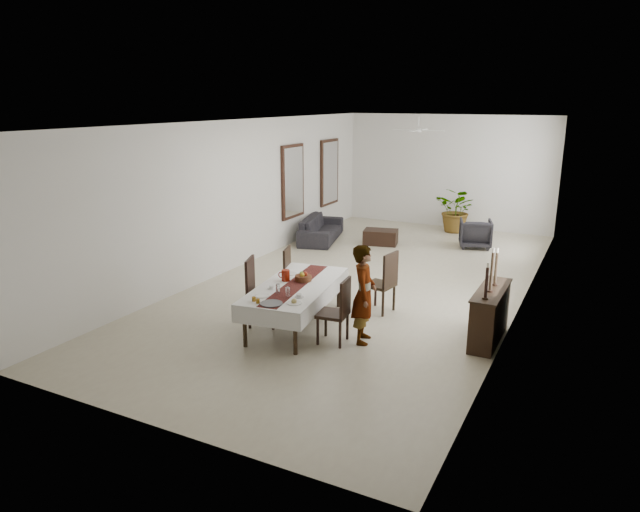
# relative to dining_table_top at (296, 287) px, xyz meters

# --- Properties ---
(floor) EXTENTS (6.00, 12.00, 0.00)m
(floor) POSITION_rel_dining_table_top_xyz_m (0.17, 2.62, -0.67)
(floor) COLOR beige
(floor) RESTS_ON ground
(ceiling) EXTENTS (6.00, 12.00, 0.02)m
(ceiling) POSITION_rel_dining_table_top_xyz_m (0.17, 2.62, 2.53)
(ceiling) COLOR white
(ceiling) RESTS_ON wall_back
(wall_back) EXTENTS (6.00, 0.02, 3.20)m
(wall_back) POSITION_rel_dining_table_top_xyz_m (0.17, 8.62, 0.93)
(wall_back) COLOR white
(wall_back) RESTS_ON floor
(wall_front) EXTENTS (6.00, 0.02, 3.20)m
(wall_front) POSITION_rel_dining_table_top_xyz_m (0.17, -3.38, 0.93)
(wall_front) COLOR white
(wall_front) RESTS_ON floor
(wall_left) EXTENTS (0.02, 12.00, 3.20)m
(wall_left) POSITION_rel_dining_table_top_xyz_m (-2.83, 2.62, 0.93)
(wall_left) COLOR white
(wall_left) RESTS_ON floor
(wall_right) EXTENTS (0.02, 12.00, 3.20)m
(wall_right) POSITION_rel_dining_table_top_xyz_m (3.17, 2.62, 0.93)
(wall_right) COLOR white
(wall_right) RESTS_ON floor
(dining_table_top) EXTENTS (1.22, 2.32, 0.05)m
(dining_table_top) POSITION_rel_dining_table_top_xyz_m (0.00, 0.00, 0.00)
(dining_table_top) COLOR black
(dining_table_top) RESTS_ON table_leg_fl
(table_leg_fl) EXTENTS (0.07, 0.07, 0.65)m
(table_leg_fl) POSITION_rel_dining_table_top_xyz_m (-0.26, -1.10, -0.35)
(table_leg_fl) COLOR black
(table_leg_fl) RESTS_ON floor
(table_leg_fr) EXTENTS (0.07, 0.07, 0.65)m
(table_leg_fr) POSITION_rel_dining_table_top_xyz_m (0.55, -0.99, -0.35)
(table_leg_fr) COLOR black
(table_leg_fr) RESTS_ON floor
(table_leg_bl) EXTENTS (0.07, 0.07, 0.65)m
(table_leg_bl) POSITION_rel_dining_table_top_xyz_m (-0.55, 0.99, -0.35)
(table_leg_bl) COLOR black
(table_leg_bl) RESTS_ON floor
(table_leg_br) EXTENTS (0.07, 0.07, 0.65)m
(table_leg_br) POSITION_rel_dining_table_top_xyz_m (0.26, 1.10, -0.35)
(table_leg_br) COLOR black
(table_leg_br) RESTS_ON floor
(tablecloth_top) EXTENTS (1.40, 2.51, 0.01)m
(tablecloth_top) POSITION_rel_dining_table_top_xyz_m (0.00, 0.00, 0.03)
(tablecloth_top) COLOR white
(tablecloth_top) RESTS_ON dining_table_top
(tablecloth_drape_left) EXTENTS (0.33, 2.36, 0.28)m
(tablecloth_drape_left) POSITION_rel_dining_table_top_xyz_m (-0.54, -0.07, -0.11)
(tablecloth_drape_left) COLOR silver
(tablecloth_drape_left) RESTS_ON dining_table_top
(tablecloth_drape_right) EXTENTS (0.33, 2.36, 0.28)m
(tablecloth_drape_right) POSITION_rel_dining_table_top_xyz_m (0.54, 0.07, -0.11)
(tablecloth_drape_right) COLOR silver
(tablecloth_drape_right) RESTS_ON dining_table_top
(tablecloth_drape_near) EXTENTS (1.08, 0.16, 0.28)m
(tablecloth_drape_near) POSITION_rel_dining_table_top_xyz_m (0.16, -1.18, -0.11)
(tablecloth_drape_near) COLOR silver
(tablecloth_drape_near) RESTS_ON dining_table_top
(tablecloth_drape_far) EXTENTS (1.08, 0.16, 0.28)m
(tablecloth_drape_far) POSITION_rel_dining_table_top_xyz_m (-0.16, 1.18, -0.11)
(tablecloth_drape_far) COLOR white
(tablecloth_drape_far) RESTS_ON dining_table_top
(table_runner) EXTENTS (0.63, 2.33, 0.00)m
(table_runner) POSITION_rel_dining_table_top_xyz_m (-0.00, 0.00, 0.04)
(table_runner) COLOR maroon
(table_runner) RESTS_ON tablecloth_top
(red_pitcher) EXTENTS (0.16, 0.16, 0.18)m
(red_pitcher) POSITION_rel_dining_table_top_xyz_m (-0.25, 0.11, 0.13)
(red_pitcher) COLOR maroon
(red_pitcher) RESTS_ON tablecloth_top
(pitcher_handle) EXTENTS (0.11, 0.03, 0.11)m
(pitcher_handle) POSITION_rel_dining_table_top_xyz_m (-0.33, 0.10, 0.13)
(pitcher_handle) COLOR maroon
(pitcher_handle) RESTS_ON red_pitcher
(wine_glass_near) EXTENTS (0.06, 0.06, 0.16)m
(wine_glass_near) POSITION_rel_dining_table_top_xyz_m (0.19, -0.58, 0.11)
(wine_glass_near) COLOR white
(wine_glass_near) RESTS_ON tablecloth_top
(wine_glass_mid) EXTENTS (0.06, 0.06, 0.16)m
(wine_glass_mid) POSITION_rel_dining_table_top_xyz_m (-0.02, -0.52, 0.11)
(wine_glass_mid) COLOR silver
(wine_glass_mid) RESTS_ON tablecloth_top
(teacup_right) EXTENTS (0.08, 0.08, 0.06)m
(teacup_right) POSITION_rel_dining_table_top_xyz_m (0.35, -0.51, 0.06)
(teacup_right) COLOR silver
(teacup_right) RESTS_ON saucer_right
(saucer_right) EXTENTS (0.14, 0.14, 0.01)m
(saucer_right) POSITION_rel_dining_table_top_xyz_m (0.35, -0.51, 0.04)
(saucer_right) COLOR silver
(saucer_right) RESTS_ON tablecloth_top
(teacup_left) EXTENTS (0.08, 0.08, 0.06)m
(teacup_left) POSITION_rel_dining_table_top_xyz_m (-0.23, -0.36, 0.06)
(teacup_left) COLOR white
(teacup_left) RESTS_ON saucer_left
(saucer_left) EXTENTS (0.14, 0.14, 0.01)m
(saucer_left) POSITION_rel_dining_table_top_xyz_m (-0.23, -0.36, 0.04)
(saucer_left) COLOR white
(saucer_left) RESTS_ON tablecloth_top
(plate_near_right) EXTENTS (0.22, 0.22, 0.01)m
(plate_near_right) POSITION_rel_dining_table_top_xyz_m (0.42, -0.78, 0.04)
(plate_near_right) COLOR white
(plate_near_right) RESTS_ON tablecloth_top
(bread_near_right) EXTENTS (0.08, 0.08, 0.08)m
(bread_near_right) POSITION_rel_dining_table_top_xyz_m (0.42, -0.78, 0.07)
(bread_near_right) COLOR tan
(bread_near_right) RESTS_ON plate_near_right
(plate_near_left) EXTENTS (0.22, 0.22, 0.01)m
(plate_near_left) POSITION_rel_dining_table_top_xyz_m (-0.18, -0.72, 0.04)
(plate_near_left) COLOR white
(plate_near_left) RESTS_ON tablecloth_top
(plate_far_left) EXTENTS (0.22, 0.22, 0.01)m
(plate_far_left) POSITION_rel_dining_table_top_xyz_m (-0.36, 0.46, 0.04)
(plate_far_left) COLOR white
(plate_far_left) RESTS_ON tablecloth_top
(serving_tray) EXTENTS (0.33, 0.33, 0.02)m
(serving_tray) POSITION_rel_dining_table_top_xyz_m (0.13, -0.96, 0.04)
(serving_tray) COLOR #414246
(serving_tray) RESTS_ON tablecloth_top
(jam_jar_a) EXTENTS (0.06, 0.06, 0.07)m
(jam_jar_a) POSITION_rel_dining_table_top_xyz_m (-0.07, -1.02, 0.07)
(jam_jar_a) COLOR #865A13
(jam_jar_a) RESTS_ON tablecloth_top
(jam_jar_b) EXTENTS (0.06, 0.06, 0.07)m
(jam_jar_b) POSITION_rel_dining_table_top_xyz_m (-0.16, -0.97, 0.07)
(jam_jar_b) COLOR #8D5E14
(jam_jar_b) RESTS_ON tablecloth_top
(fruit_basket) EXTENTS (0.28, 0.28, 0.09)m
(fruit_basket) POSITION_rel_dining_table_top_xyz_m (0.01, 0.24, 0.08)
(fruit_basket) COLOR brown
(fruit_basket) RESTS_ON tablecloth_top
(fruit_red) EXTENTS (0.08, 0.08, 0.08)m
(fruit_red) POSITION_rel_dining_table_top_xyz_m (0.04, 0.26, 0.15)
(fruit_red) COLOR maroon
(fruit_red) RESTS_ON fruit_basket
(fruit_green) EXTENTS (0.07, 0.07, 0.07)m
(fruit_green) POSITION_rel_dining_table_top_xyz_m (-0.03, 0.26, 0.15)
(fruit_green) COLOR #5C8D2A
(fruit_green) RESTS_ON fruit_basket
(fruit_yellow) EXTENTS (0.08, 0.08, 0.08)m
(fruit_yellow) POSITION_rel_dining_table_top_xyz_m (0.02, 0.19, 0.15)
(fruit_yellow) COLOR gold
(fruit_yellow) RESTS_ON fruit_basket
(chair_right_near_seat) EXTENTS (0.48, 0.48, 0.05)m
(chair_right_near_seat) POSITION_rel_dining_table_top_xyz_m (0.84, -0.34, -0.21)
(chair_right_near_seat) COLOR black
(chair_right_near_seat) RESTS_ON chair_right_near_leg_fl
(chair_right_near_leg_fl) EXTENTS (0.05, 0.05, 0.43)m
(chair_right_near_leg_fl) POSITION_rel_dining_table_top_xyz_m (1.04, -0.50, -0.45)
(chair_right_near_leg_fl) COLOR black
(chair_right_near_leg_fl) RESTS_ON floor
(chair_right_near_leg_fr) EXTENTS (0.05, 0.05, 0.43)m
(chair_right_near_leg_fr) POSITION_rel_dining_table_top_xyz_m (1.00, -0.14, -0.45)
(chair_right_near_leg_fr) COLOR black
(chair_right_near_leg_fr) RESTS_ON floor
(chair_right_near_leg_bl) EXTENTS (0.05, 0.05, 0.43)m
(chair_right_near_leg_bl) POSITION_rel_dining_table_top_xyz_m (0.68, -0.54, -0.45)
(chair_right_near_leg_bl) COLOR black
(chair_right_near_leg_bl) RESTS_ON floor
(chair_right_near_leg_br) EXTENTS (0.05, 0.05, 0.43)m
(chair_right_near_leg_br) POSITION_rel_dining_table_top_xyz_m (0.64, -0.18, -0.45)
(chair_right_near_leg_br) COLOR black
(chair_right_near_leg_br) RESTS_ON floor
(chair_right_near_back) EXTENTS (0.09, 0.44, 0.55)m
(chair_right_near_back) POSITION_rel_dining_table_top_xyz_m (1.04, -0.32, 0.08)
(chair_right_near_back) COLOR black
(chair_right_near_back) RESTS_ON chair_right_near_seat
(chair_right_far_seat) EXTENTS (0.53, 0.53, 0.05)m
(chair_right_far_seat) POSITION_rel_dining_table_top_xyz_m (0.99, 1.23, -0.19)
(chair_right_far_seat) COLOR black
(chair_right_far_seat) RESTS_ON chair_right_far_leg_fl
(chair_right_far_leg_fl) EXTENTS (0.05, 0.05, 0.46)m
(chair_right_far_leg_fl) POSITION_rel_dining_table_top_xyz_m (1.14, 1.01, -0.44)
(chair_right_far_leg_fl) COLOR black
(chair_right_far_leg_fl) RESTS_ON floor
(chair_right_far_leg_fr) EXTENTS (0.05, 0.05, 0.46)m
(chair_right_far_leg_fr) POSITION_rel_dining_table_top_xyz_m (1.20, 1.38, -0.44)
(chair_right_far_leg_fr) COLOR black
(chair_right_far_leg_fr) RESTS_ON floor
(chair_right_far_leg_bl) EXTENTS (0.05, 0.05, 0.46)m
(chair_right_far_leg_bl) POSITION_rel_dining_table_top_xyz_m (0.77, 1.07, -0.44)
(chair_right_far_leg_bl) COLOR black
(chair_right_far_leg_bl) RESTS_ON floor
(chair_right_far_leg_br) EXTENTS (0.05, 0.05, 0.46)m
(chair_right_far_leg_br) POSITION_rel_dining_table_top_xyz_m (0.83, 1.45, -0.44)
(chair_right_far_leg_br) COLOR black
(chair_right_far_leg_br) RESTS_ON floor
(chair_right_far_back) EXTENTS (0.12, 0.46, 0.59)m
(chair_right_far_back) POSITION_rel_dining_table_top_xyz_m (1.19, 1.19, 0.13)
(chair_right_far_back) COLOR black
(chair_right_far_back) RESTS_ON chair_right_far_seat
(chair_left_near_seat) EXTENTS (0.61, 0.61, 0.05)m
(chair_left_near_seat) POSITION_rel_dining_table_top_xyz_m (-0.48, -0.21, -0.17)
(chair_left_near_seat) COLOR black
(chair_left_near_seat) RESTS_ON chair_left_near_leg_fl
(chair_left_near_leg_fl) EXTENTS (0.06, 0.06, 0.47)m
(chair_left_near_leg_fl) POSITION_rel_dining_table_top_xyz_m (-0.73, -0.09, -0.43)
(chair_left_near_leg_fl) COLOR black
(chair_left_near_leg_fl) RESTS_ON floor
(chair_left_near_leg_fr) EXTENTS (0.06, 0.06, 0.47)m
(chair_left_near_leg_fr) POSITION_rel_dining_table_top_xyz_m (-0.60, -0.46, -0.43)
(chair_left_near_leg_fr) COLOR black
(chair_left_near_leg_fr) RESTS_ON floor
(chair_left_near_leg_bl) EXTENTS (0.06, 0.06, 0.47)m
(chair_left_near_leg_bl) POSITION_rel_dining_table_top_xyz_m (-0.36, 0.04, -0.43)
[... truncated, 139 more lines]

